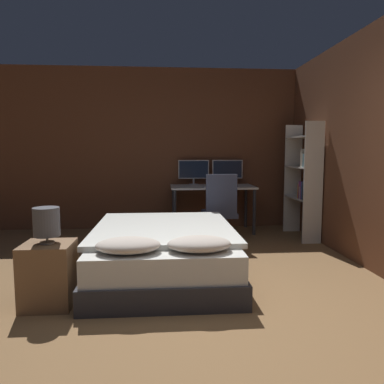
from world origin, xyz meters
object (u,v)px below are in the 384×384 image
keyboard (215,187)px  bookshelf (305,176)px  office_chair (220,216)px  desk (212,191)px  monitor_right (227,170)px  nightstand (49,275)px  monitor_left (194,170)px  bed (164,251)px  bedside_lamp (46,222)px  computer_mouse (232,186)px

keyboard → bookshelf: size_ratio=0.21×
keyboard → office_chair: size_ratio=0.36×
desk → monitor_right: size_ratio=2.62×
nightstand → monitor_left: (1.50, 3.08, 0.72)m
nightstand → monitor_left: 3.50m
desk → bed: bearing=-110.7°
bookshelf → bed: bearing=-144.1°
keyboard → bedside_lamp: bearing=-124.6°
bed → monitor_right: bearing=65.3°
monitor_left → computer_mouse: size_ratio=7.35×
keyboard → computer_mouse: 0.27m
monitor_right → keyboard: bearing=-120.2°
bed → bookshelf: bookshelf is taller
bedside_lamp → bookshelf: bearing=35.8°
bed → bedside_lamp: bearing=-144.2°
nightstand → keyboard: bearing=55.4°
computer_mouse → bookshelf: 1.11m
desk → monitor_left: bearing=139.1°
monitor_left → keyboard: monitor_left is taller
desk → monitor_left: 0.50m
computer_mouse → keyboard: bearing=180.0°
monitor_left → monitor_right: 0.57m
desk → computer_mouse: size_ratio=19.27×
monitor_left → office_chair: 1.21m
keyboard → bookshelf: 1.36m
monitor_right → computer_mouse: size_ratio=7.35×
monitor_right → nightstand: bearing=-123.9°
bookshelf → bedside_lamp: bearing=-144.2°
nightstand → bedside_lamp: bearing=0.0°
bed → monitor_left: size_ratio=3.97×
monitor_right → office_chair: 1.21m
bed → nightstand: size_ratio=3.77×
computer_mouse → monitor_left: bearing=138.4°
monitor_left → bed: bearing=-102.3°
nightstand → desk: bearing=57.8°
bed → keyboard: size_ratio=5.73×
office_chair → bookshelf: 1.42m
bedside_lamp → monitor_right: 3.72m
nightstand → bedside_lamp: 0.45m
bed → nightstand: (-0.98, -0.71, 0.01)m
desk → nightstand: bearing=-122.2°
monitor_left → monitor_right: (0.57, 0.00, 0.00)m
bed → monitor_right: 2.71m
computer_mouse → bookshelf: (1.04, -0.35, 0.17)m
bedside_lamp → computer_mouse: 3.30m
bedside_lamp → computer_mouse: (2.05, 2.58, 0.05)m
computer_mouse → office_chair: (-0.26, -0.52, -0.38)m
monitor_left → office_chair: size_ratio=0.52×
bedside_lamp → bookshelf: 3.82m
nightstand → monitor_right: size_ratio=1.05×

